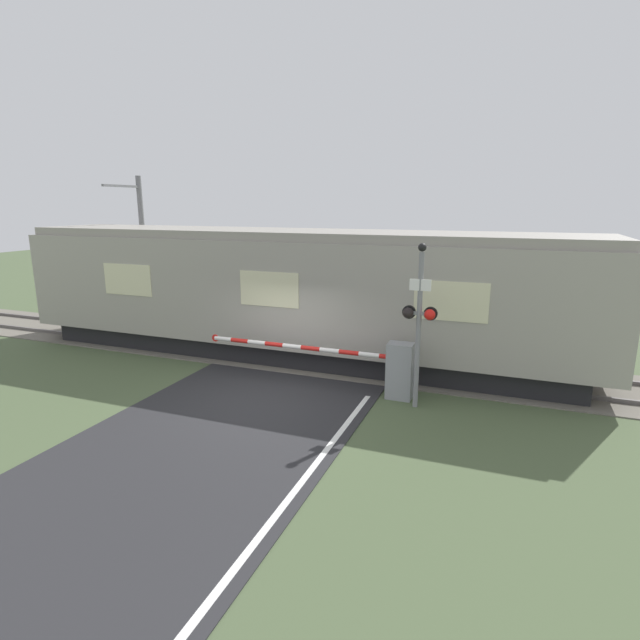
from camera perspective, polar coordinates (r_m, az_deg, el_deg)
The scene contains 6 objects.
ground_plane at distance 12.07m, azimuth -6.61°, elevation -8.91°, with size 80.00×80.00×0.00m, color #475638.
track_bed at distance 14.98m, azimuth -0.57°, elevation -4.29°, with size 36.00×3.20×0.13m.
train at distance 14.80m, azimuth -3.23°, elevation 3.09°, with size 17.25×2.98×3.77m.
crossing_barrier at distance 12.01m, azimuth 7.37°, elevation -5.36°, with size 5.44×0.44×1.35m.
signal_post at distance 11.11m, azimuth 11.25°, elevation 0.31°, with size 0.77×0.26×3.70m.
catenary_pole at distance 20.46m, azimuth -19.61°, elevation 7.90°, with size 0.20×1.90×5.53m.
Camera 1 is at (5.27, -9.87, 4.52)m, focal length 28.00 mm.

